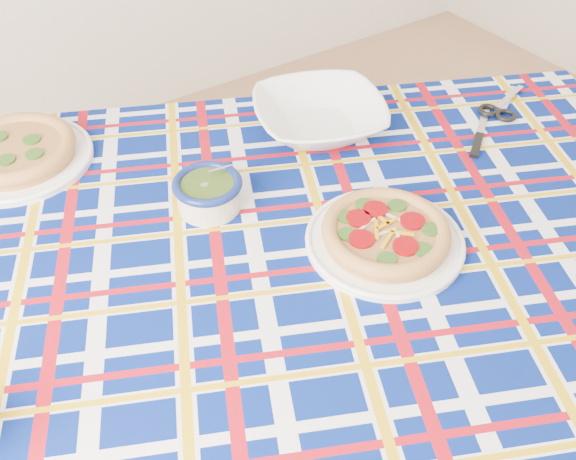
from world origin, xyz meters
TOP-DOWN VIEW (x-y plane):
  - floor at (0.00, 0.00)m, footprint 4.00×4.00m
  - dining_table at (-0.41, 0.14)m, footprint 1.99×1.67m
  - tablecloth at (-0.41, 0.14)m, footprint 2.03×1.72m
  - main_focaccia_plate at (-0.27, 0.02)m, footprint 0.40×0.40m
  - pesto_bowl at (-0.50, 0.31)m, footprint 0.18×0.18m
  - serving_bowl at (-0.14, 0.42)m, footprint 0.40×0.40m
  - second_focaccia_plate at (-0.78, 0.69)m, footprint 0.47×0.47m
  - table_knife at (0.21, 0.22)m, footprint 0.21×0.16m
  - kitchen_scissors at (0.34, 0.26)m, footprint 0.24×0.17m

SIDE VIEW (x-z plane):
  - floor at x=0.00m, z-range 0.00..0.00m
  - dining_table at x=-0.41m, z-range 0.32..1.12m
  - tablecloth at x=-0.41m, z-range 0.69..0.80m
  - table_knife at x=0.21m, z-range 0.80..0.81m
  - kitchen_scissors at x=0.34m, z-range 0.80..0.82m
  - second_focaccia_plate at x=-0.78m, z-range 0.80..0.86m
  - main_focaccia_plate at x=-0.27m, z-range 0.80..0.86m
  - serving_bowl at x=-0.14m, z-range 0.80..0.88m
  - pesto_bowl at x=-0.50m, z-range 0.80..0.89m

